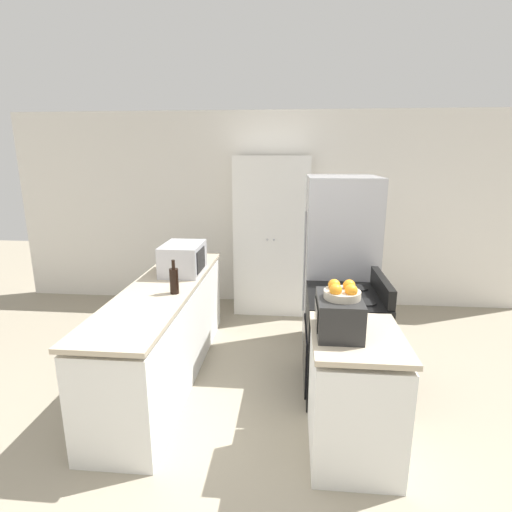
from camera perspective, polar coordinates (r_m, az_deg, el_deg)
ground_plane at (r=2.86m, az=-4.03°, el=-31.16°), size 14.00×14.00×0.00m
wall_back at (r=5.49m, az=1.51°, el=6.55°), size 7.00×0.06×2.60m
counter_left at (r=3.87m, az=-12.84°, el=-10.60°), size 0.60×2.51×0.89m
counter_right at (r=2.97m, az=13.79°, el=-18.92°), size 0.60×0.76×0.89m
pantry_cabinet at (r=5.22m, az=2.27°, el=2.96°), size 0.95×0.56×2.03m
stove at (r=3.62m, az=12.38°, el=-11.98°), size 0.66×0.74×1.05m
refrigerator at (r=4.20m, az=11.75°, el=-1.49°), size 0.72×0.77×1.83m
microwave at (r=4.01m, az=-10.37°, el=-0.35°), size 0.38×0.51×0.29m
wine_bottle at (r=3.44m, az=-11.62°, el=-3.43°), size 0.08×0.08×0.29m
toaster_oven at (r=2.70m, az=11.72°, el=-8.23°), size 0.29×0.42×0.25m
fruit_bowl at (r=2.62m, az=12.23°, el=-4.98°), size 0.24×0.24×0.11m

